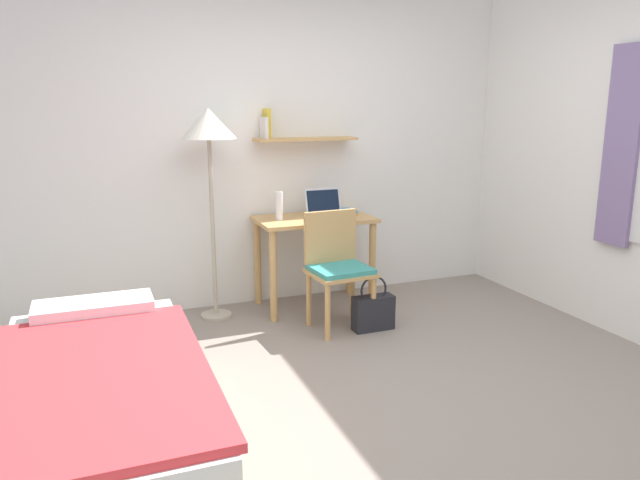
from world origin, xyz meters
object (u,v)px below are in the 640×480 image
bed (102,409)px  laptop (325,209)px  desk_chair (337,264)px  water_bottle (279,206)px  desk (314,236)px  book_stack (345,212)px  standing_lamp (209,135)px  handbag (373,311)px

bed → laptop: size_ratio=6.19×
desk_chair → water_bottle: 0.68m
desk_chair → laptop: 0.61m
desk → laptop: bearing=6.5°
desk → laptop: size_ratio=2.99×
water_bottle → book_stack: 0.58m
desk_chair → laptop: size_ratio=2.78×
bed → desk: bearing=44.2°
desk_chair → laptop: (0.10, 0.51, 0.32)m
bed → standing_lamp: standing_lamp is taller
laptop → handbag: 0.95m
bed → laptop: bearing=42.8°
bed → water_bottle: 2.26m
desk → water_bottle: bearing=-179.5°
book_stack → laptop: bearing=-175.9°
standing_lamp → laptop: standing_lamp is taller
bed → handbag: bearing=27.5°
desk_chair → desk: bearing=89.5°
laptop → handbag: (0.12, -0.67, -0.66)m
water_bottle → book_stack: (0.57, 0.03, -0.09)m
desk_chair → book_stack: size_ratio=4.36×
handbag → standing_lamp: bearing=146.2°
desk → desk_chair: (-0.00, -0.49, -0.11)m
laptop → desk: bearing=-173.5°
bed → desk_chair: (1.70, 1.16, 0.24)m
desk_chair → standing_lamp: size_ratio=0.54×
desk_chair → book_stack: desk_chair is taller
laptop → water_bottle: same height
book_stack → bed: bearing=-139.7°
bed → desk: 2.40m
desk_chair → laptop: laptop is taller
standing_lamp → book_stack: standing_lamp is taller
desk_chair → handbag: bearing=-36.9°
water_bottle → handbag: size_ratio=0.54×
water_bottle → standing_lamp: bearing=176.2°
bed → standing_lamp: bearing=62.3°
bed → desk_chair: desk_chair is taller
bed → book_stack: (1.98, 1.68, 0.53)m
desk → handbag: desk is taller
standing_lamp → desk_chair: bearing=-32.9°
laptop → handbag: laptop is taller
desk → handbag: size_ratio=2.25×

